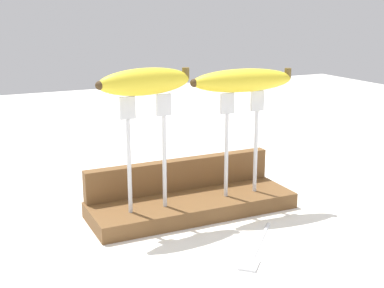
{
  "coord_description": "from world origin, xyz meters",
  "views": [
    {
      "loc": [
        -0.38,
        -0.81,
        0.36
      ],
      "look_at": [
        0.0,
        0.0,
        0.13
      ],
      "focal_mm": 49.68,
      "sensor_mm": 36.0,
      "label": 1
    }
  ],
  "objects_px": {
    "banana_raised_left": "(145,82)",
    "banana_chunk_near": "(192,178)",
    "fork_stand_left": "(147,143)",
    "fork_stand_right": "(242,134)",
    "banana_raised_right": "(243,80)",
    "fork_fallen_near": "(255,250)"
  },
  "relations": [
    {
      "from": "fork_stand_right",
      "to": "fork_fallen_near",
      "type": "height_order",
      "value": "fork_stand_right"
    },
    {
      "from": "banana_raised_left",
      "to": "fork_fallen_near",
      "type": "height_order",
      "value": "banana_raised_left"
    },
    {
      "from": "fork_stand_right",
      "to": "banana_raised_left",
      "type": "xyz_separation_m",
      "value": [
        -0.18,
        -0.0,
        0.1
      ]
    },
    {
      "from": "banana_raised_right",
      "to": "fork_fallen_near",
      "type": "xyz_separation_m",
      "value": [
        -0.07,
        -0.17,
        -0.23
      ]
    },
    {
      "from": "banana_raised_left",
      "to": "fork_stand_right",
      "type": "bearing_deg",
      "value": 0.0
    },
    {
      "from": "fork_stand_right",
      "to": "banana_raised_left",
      "type": "bearing_deg",
      "value": -180.0
    },
    {
      "from": "banana_raised_left",
      "to": "banana_chunk_near",
      "type": "distance_m",
      "value": 0.31
    },
    {
      "from": "fork_stand_left",
      "to": "banana_chunk_near",
      "type": "xyz_separation_m",
      "value": [
        0.15,
        0.14,
        -0.13
      ]
    },
    {
      "from": "fork_stand_right",
      "to": "banana_raised_right",
      "type": "bearing_deg",
      "value": 174.75
    },
    {
      "from": "fork_stand_left",
      "to": "fork_fallen_near",
      "type": "height_order",
      "value": "fork_stand_left"
    },
    {
      "from": "fork_stand_left",
      "to": "banana_raised_right",
      "type": "distance_m",
      "value": 0.2
    },
    {
      "from": "fork_stand_right",
      "to": "banana_chunk_near",
      "type": "distance_m",
      "value": 0.19
    },
    {
      "from": "banana_raised_right",
      "to": "fork_fallen_near",
      "type": "height_order",
      "value": "banana_raised_right"
    },
    {
      "from": "fork_stand_left",
      "to": "fork_stand_right",
      "type": "relative_size",
      "value": 1.04
    },
    {
      "from": "fork_stand_left",
      "to": "fork_stand_right",
      "type": "distance_m",
      "value": 0.18
    },
    {
      "from": "banana_raised_left",
      "to": "banana_raised_right",
      "type": "xyz_separation_m",
      "value": [
        0.18,
        0.0,
        -0.01
      ]
    },
    {
      "from": "banana_raised_left",
      "to": "banana_chunk_near",
      "type": "relative_size",
      "value": 3.39
    },
    {
      "from": "fork_stand_right",
      "to": "fork_fallen_near",
      "type": "relative_size",
      "value": 1.35
    },
    {
      "from": "fork_stand_left",
      "to": "banana_raised_left",
      "type": "height_order",
      "value": "banana_raised_left"
    },
    {
      "from": "banana_chunk_near",
      "to": "banana_raised_right",
      "type": "bearing_deg",
      "value": -77.95
    },
    {
      "from": "banana_raised_right",
      "to": "banana_chunk_near",
      "type": "distance_m",
      "value": 0.26
    },
    {
      "from": "banana_raised_right",
      "to": "banana_chunk_near",
      "type": "bearing_deg",
      "value": 102.05
    }
  ]
}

